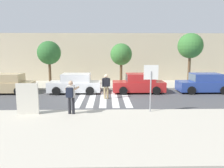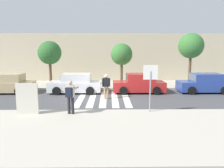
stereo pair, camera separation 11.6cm
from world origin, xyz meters
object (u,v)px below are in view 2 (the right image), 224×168
(stop_sign, at_px, (150,78))
(street_tree_west, at_px, (50,53))
(parked_car_white, at_px, (75,84))
(parked_car_red, at_px, (139,84))
(advertising_board, at_px, (27,99))
(photographer_with_backpack, at_px, (70,94))
(street_tree_east, at_px, (191,46))
(parked_car_blue, at_px, (204,84))
(pedestrian_crossing, at_px, (106,85))
(parked_car_tan, at_px, (7,84))
(street_tree_center, at_px, (122,55))

(stop_sign, distance_m, street_tree_west, 11.22)
(parked_car_white, height_order, parked_car_red, same)
(street_tree_west, relative_size, advertising_board, 2.53)
(parked_car_white, bearing_deg, advertising_board, -103.30)
(stop_sign, bearing_deg, advertising_board, -176.27)
(photographer_with_backpack, relative_size, street_tree_east, 0.36)
(photographer_with_backpack, bearing_deg, parked_car_blue, 33.11)
(pedestrian_crossing, distance_m, parked_car_tan, 8.16)
(parked_car_blue, relative_size, street_tree_east, 0.86)
(parked_car_white, height_order, street_tree_west, street_tree_west)
(parked_car_blue, height_order, street_tree_west, street_tree_west)
(parked_car_white, bearing_deg, pedestrian_crossing, -41.35)
(stop_sign, bearing_deg, pedestrian_crossing, 122.63)
(parked_car_tan, distance_m, advertising_board, 7.41)
(street_tree_east, height_order, advertising_board, street_tree_east)
(photographer_with_backpack, relative_size, parked_car_blue, 0.42)
(parked_car_red, relative_size, street_tree_east, 0.86)
(street_tree_west, distance_m, street_tree_center, 6.44)
(street_tree_west, relative_size, street_tree_east, 0.85)
(parked_car_white, height_order, parked_car_blue, same)
(parked_car_red, bearing_deg, pedestrian_crossing, -140.29)
(parked_car_white, relative_size, street_tree_west, 1.01)
(parked_car_blue, distance_m, street_tree_center, 7.45)
(street_tree_west, bearing_deg, photographer_with_backpack, -69.28)
(advertising_board, bearing_deg, parked_car_tan, 121.77)
(parked_car_white, xyz_separation_m, street_tree_west, (-2.60, 2.43, 2.40))
(pedestrian_crossing, xyz_separation_m, street_tree_west, (-5.07, 4.60, 2.15))
(street_tree_west, xyz_separation_m, advertising_board, (1.11, -8.73, -2.19))
(stop_sign, bearing_deg, photographer_with_backpack, -174.47)
(photographer_with_backpack, xyz_separation_m, street_tree_east, (9.26, 8.62, 2.57))
(parked_car_white, relative_size, street_tree_east, 0.86)
(stop_sign, relative_size, parked_car_blue, 0.61)
(pedestrian_crossing, bearing_deg, parked_car_blue, 15.44)
(stop_sign, bearing_deg, street_tree_east, 58.12)
(stop_sign, height_order, street_tree_center, street_tree_center)
(stop_sign, distance_m, parked_car_blue, 8.15)
(street_tree_west, bearing_deg, parked_car_white, -43.08)
(photographer_with_backpack, relative_size, street_tree_center, 0.45)
(parked_car_tan, bearing_deg, parked_car_red, 0.00)
(street_tree_east, bearing_deg, street_tree_center, 175.48)
(pedestrian_crossing, height_order, parked_car_tan, pedestrian_crossing)
(parked_car_tan, distance_m, parked_car_white, 5.39)
(parked_car_blue, bearing_deg, street_tree_center, 156.58)
(parked_car_white, height_order, street_tree_east, street_tree_east)
(parked_car_tan, xyz_separation_m, street_tree_east, (15.35, 2.34, 3.01))
(stop_sign, xyz_separation_m, pedestrian_crossing, (-2.38, 3.71, -0.97))
(pedestrian_crossing, xyz_separation_m, advertising_board, (-3.96, -4.13, -0.03))
(parked_car_tan, relative_size, parked_car_red, 1.00)
(street_tree_west, height_order, advertising_board, street_tree_west)
(photographer_with_backpack, height_order, pedestrian_crossing, photographer_with_backpack)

